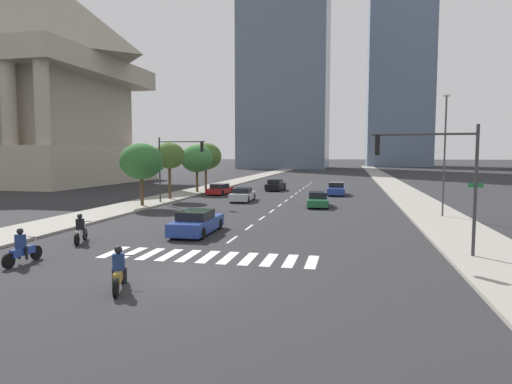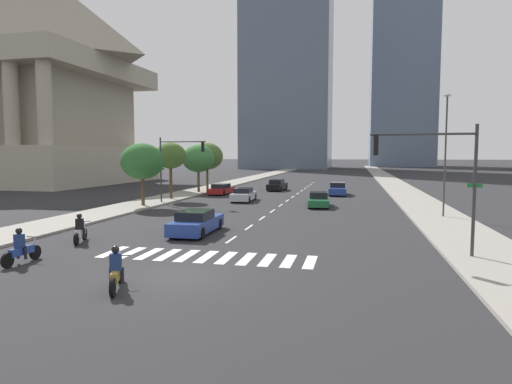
{
  "view_description": "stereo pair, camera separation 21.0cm",
  "coord_description": "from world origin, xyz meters",
  "px_view_note": "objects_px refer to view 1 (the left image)",
  "views": [
    {
      "loc": [
        5.98,
        -14.78,
        4.44
      ],
      "look_at": [
        0.0,
        13.28,
        2.0
      ],
      "focal_mm": 31.05,
      "sensor_mm": 36.0,
      "label": 1
    },
    {
      "loc": [
        6.19,
        -14.74,
        4.44
      ],
      "look_at": [
        0.0,
        13.28,
        2.0
      ],
      "focal_mm": 31.05,
      "sensor_mm": 36.0,
      "label": 2
    }
  ],
  "objects_px": {
    "motorcycle_trailing": "(81,231)",
    "street_tree_fourth": "(206,156)",
    "sedan_blue_3": "(336,189)",
    "street_lamp_east": "(445,147)",
    "motorcycle_lead": "(22,250)",
    "street_tree_third": "(197,159)",
    "sedan_green_0": "(318,200)",
    "sedan_black_5": "(276,185)",
    "street_tree_nearest": "(141,161)",
    "sedan_silver_1": "(243,195)",
    "sedan_red_4": "(220,189)",
    "motorcycle_third": "(119,273)",
    "traffic_signal_near": "(435,166)",
    "street_tree_second": "(169,156)",
    "sedan_blue_2": "(197,223)",
    "traffic_signal_far": "(176,158)"
  },
  "relations": [
    {
      "from": "sedan_silver_1",
      "to": "street_tree_nearest",
      "type": "relative_size",
      "value": 0.85
    },
    {
      "from": "motorcycle_trailing",
      "to": "street_tree_fourth",
      "type": "bearing_deg",
      "value": -11.9
    },
    {
      "from": "street_lamp_east",
      "to": "sedan_silver_1",
      "type": "bearing_deg",
      "value": 153.79
    },
    {
      "from": "sedan_blue_3",
      "to": "street_lamp_east",
      "type": "relative_size",
      "value": 0.55
    },
    {
      "from": "sedan_blue_2",
      "to": "street_tree_second",
      "type": "distance_m",
      "value": 19.54
    },
    {
      "from": "traffic_signal_near",
      "to": "traffic_signal_far",
      "type": "relative_size",
      "value": 0.95
    },
    {
      "from": "sedan_silver_1",
      "to": "traffic_signal_far",
      "type": "height_order",
      "value": "traffic_signal_far"
    },
    {
      "from": "sedan_blue_2",
      "to": "sedan_blue_3",
      "type": "height_order",
      "value": "sedan_blue_3"
    },
    {
      "from": "sedan_blue_2",
      "to": "sedan_red_4",
      "type": "bearing_deg",
      "value": 12.94
    },
    {
      "from": "motorcycle_lead",
      "to": "sedan_blue_2",
      "type": "distance_m",
      "value": 9.26
    },
    {
      "from": "sedan_green_0",
      "to": "street_tree_nearest",
      "type": "bearing_deg",
      "value": -80.89
    },
    {
      "from": "motorcycle_trailing",
      "to": "traffic_signal_near",
      "type": "distance_m",
      "value": 17.1
    },
    {
      "from": "street_tree_third",
      "to": "street_tree_second",
      "type": "bearing_deg",
      "value": -90.0
    },
    {
      "from": "sedan_red_4",
      "to": "sedan_blue_3",
      "type": "bearing_deg",
      "value": -75.61
    },
    {
      "from": "sedan_silver_1",
      "to": "sedan_red_4",
      "type": "xyz_separation_m",
      "value": [
        -4.18,
        6.53,
        -0.04
      ]
    },
    {
      "from": "sedan_black_5",
      "to": "traffic_signal_far",
      "type": "height_order",
      "value": "traffic_signal_far"
    },
    {
      "from": "sedan_blue_3",
      "to": "motorcycle_third",
      "type": "bearing_deg",
      "value": -10.21
    },
    {
      "from": "sedan_blue_2",
      "to": "sedan_black_5",
      "type": "distance_m",
      "value": 30.43
    },
    {
      "from": "motorcycle_trailing",
      "to": "street_tree_second",
      "type": "bearing_deg",
      "value": -8.15
    },
    {
      "from": "motorcycle_trailing",
      "to": "traffic_signal_near",
      "type": "relative_size",
      "value": 0.37
    },
    {
      "from": "motorcycle_lead",
      "to": "street_tree_third",
      "type": "xyz_separation_m",
      "value": [
        -4.27,
        32.97,
        3.39
      ]
    },
    {
      "from": "sedan_green_0",
      "to": "motorcycle_third",
      "type": "bearing_deg",
      "value": -14.57
    },
    {
      "from": "traffic_signal_far",
      "to": "street_tree_third",
      "type": "bearing_deg",
      "value": 100.23
    },
    {
      "from": "motorcycle_trailing",
      "to": "sedan_silver_1",
      "type": "bearing_deg",
      "value": -27.87
    },
    {
      "from": "traffic_signal_far",
      "to": "street_tree_nearest",
      "type": "bearing_deg",
      "value": -125.65
    },
    {
      "from": "sedan_black_5",
      "to": "street_tree_nearest",
      "type": "distance_m",
      "value": 21.24
    },
    {
      "from": "sedan_blue_2",
      "to": "traffic_signal_far",
      "type": "distance_m",
      "value": 15.89
    },
    {
      "from": "sedan_black_5",
      "to": "street_tree_third",
      "type": "bearing_deg",
      "value": 127.82
    },
    {
      "from": "traffic_signal_far",
      "to": "sedan_red_4",
      "type": "bearing_deg",
      "value": 83.86
    },
    {
      "from": "street_tree_second",
      "to": "street_tree_fourth",
      "type": "distance_m",
      "value": 11.03
    },
    {
      "from": "motorcycle_trailing",
      "to": "street_tree_nearest",
      "type": "bearing_deg",
      "value": -3.95
    },
    {
      "from": "sedan_green_0",
      "to": "sedan_black_5",
      "type": "height_order",
      "value": "sedan_black_5"
    },
    {
      "from": "street_tree_nearest",
      "to": "street_tree_third",
      "type": "bearing_deg",
      "value": 90.0
    },
    {
      "from": "sedan_black_5",
      "to": "traffic_signal_near",
      "type": "height_order",
      "value": "traffic_signal_near"
    },
    {
      "from": "sedan_green_0",
      "to": "street_lamp_east",
      "type": "relative_size",
      "value": 0.53
    },
    {
      "from": "sedan_blue_2",
      "to": "sedan_red_4",
      "type": "distance_m",
      "value": 24.59
    },
    {
      "from": "motorcycle_lead",
      "to": "sedan_red_4",
      "type": "relative_size",
      "value": 0.46
    },
    {
      "from": "street_lamp_east",
      "to": "street_tree_nearest",
      "type": "distance_m",
      "value": 23.68
    },
    {
      "from": "street_lamp_east",
      "to": "street_tree_nearest",
      "type": "bearing_deg",
      "value": 175.69
    },
    {
      "from": "sedan_silver_1",
      "to": "street_tree_nearest",
      "type": "distance_m",
      "value": 10.12
    },
    {
      "from": "motorcycle_trailing",
      "to": "street_tree_nearest",
      "type": "height_order",
      "value": "street_tree_nearest"
    },
    {
      "from": "street_tree_second",
      "to": "street_lamp_east",
      "type": "bearing_deg",
      "value": -18.07
    },
    {
      "from": "sedan_green_0",
      "to": "street_tree_third",
      "type": "xyz_separation_m",
      "value": [
        -14.57,
        10.43,
        3.41
      ]
    },
    {
      "from": "street_tree_third",
      "to": "street_lamp_east",
      "type": "bearing_deg",
      "value": -33.44
    },
    {
      "from": "sedan_blue_2",
      "to": "street_tree_fourth",
      "type": "distance_m",
      "value": 29.64
    },
    {
      "from": "motorcycle_lead",
      "to": "sedan_silver_1",
      "type": "relative_size",
      "value": 0.48
    },
    {
      "from": "street_tree_nearest",
      "to": "street_tree_fourth",
      "type": "xyz_separation_m",
      "value": [
        0.0,
        16.95,
        0.35
      ]
    },
    {
      "from": "street_lamp_east",
      "to": "motorcycle_trailing",
      "type": "bearing_deg",
      "value": -146.45
    },
    {
      "from": "sedan_silver_1",
      "to": "sedan_blue_2",
      "type": "height_order",
      "value": "sedan_blue_2"
    },
    {
      "from": "motorcycle_third",
      "to": "sedan_silver_1",
      "type": "xyz_separation_m",
      "value": [
        -2.64,
        27.78,
        0.01
      ]
    }
  ]
}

